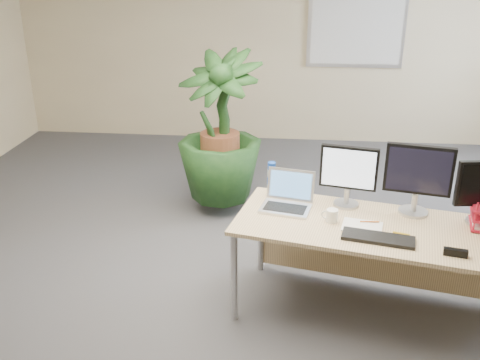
# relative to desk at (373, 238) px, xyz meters

# --- Properties ---
(floor) EXTENTS (8.00, 8.00, 0.00)m
(floor) POSITION_rel_desk_xyz_m (-1.01, 0.04, -0.58)
(floor) COLOR #414045
(floor) RESTS_ON ground
(back_wall) EXTENTS (7.00, 0.04, 2.70)m
(back_wall) POSITION_rel_desk_xyz_m (-1.01, 4.04, 0.77)
(back_wall) COLOR #C7B38D
(back_wall) RESTS_ON floor
(whiteboard) EXTENTS (1.30, 0.04, 0.95)m
(whiteboard) POSITION_rel_desk_xyz_m (0.19, 4.01, 0.97)
(whiteboard) COLOR silver
(whiteboard) RESTS_ON back_wall
(desk) EXTENTS (2.06, 1.20, 0.74)m
(desk) POSITION_rel_desk_xyz_m (0.00, 0.00, 0.00)
(desk) COLOR tan
(desk) RESTS_ON floor
(floor_plant) EXTENTS (1.11, 1.11, 1.50)m
(floor_plant) POSITION_rel_desk_xyz_m (-1.33, 1.58, 0.17)
(floor_plant) COLOR #123314
(floor_plant) RESTS_ON floor
(monitor_left) EXTENTS (0.42, 0.19, 0.47)m
(monitor_left) POSITION_rel_desk_xyz_m (-0.19, 0.21, 0.42)
(monitor_left) COLOR #AFB0B4
(monitor_left) RESTS_ON desk
(monitor_right) EXTENTS (0.47, 0.21, 0.52)m
(monitor_right) POSITION_rel_desk_xyz_m (0.29, 0.13, 0.46)
(monitor_right) COLOR #AFB0B4
(monitor_right) RESTS_ON desk
(laptop) EXTENTS (0.42, 0.38, 0.26)m
(laptop) POSITION_rel_desk_xyz_m (-0.63, 0.15, 0.22)
(laptop) COLOR silver
(laptop) RESTS_ON desk
(keyboard) EXTENTS (0.50, 0.25, 0.03)m
(keyboard) POSITION_rel_desk_xyz_m (-0.02, -0.31, 0.17)
(keyboard) COLOR black
(keyboard) RESTS_ON desk
(coffee_mug) EXTENTS (0.12, 0.08, 0.09)m
(coffee_mug) POSITION_rel_desk_xyz_m (-0.32, -0.07, 0.20)
(coffee_mug) COLOR white
(coffee_mug) RESTS_ON desk
(spiral_notebook) EXTENTS (0.31, 0.25, 0.01)m
(spiral_notebook) POSITION_rel_desk_xyz_m (-0.11, -0.14, 0.16)
(spiral_notebook) COLOR white
(spiral_notebook) RESTS_ON desk
(orange_pen) EXTENTS (0.13, 0.02, 0.01)m
(orange_pen) POSITION_rel_desk_xyz_m (-0.05, -0.08, 0.17)
(orange_pen) COLOR #CB6016
(orange_pen) RESTS_ON spiral_notebook
(yellow_highlighter) EXTENTS (0.11, 0.05, 0.02)m
(yellow_highlighter) POSITION_rel_desk_xyz_m (0.15, -0.22, 0.16)
(yellow_highlighter) COLOR gold
(yellow_highlighter) RESTS_ON desk
(water_bottle) EXTENTS (0.07, 0.07, 0.27)m
(water_bottle) POSITION_rel_desk_xyz_m (-0.76, 0.36, 0.28)
(water_bottle) COLOR silver
(water_bottle) RESTS_ON desk
(stapler) EXTENTS (0.15, 0.07, 0.05)m
(stapler) POSITION_rel_desk_xyz_m (0.43, -0.47, 0.18)
(stapler) COLOR black
(stapler) RESTS_ON desk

